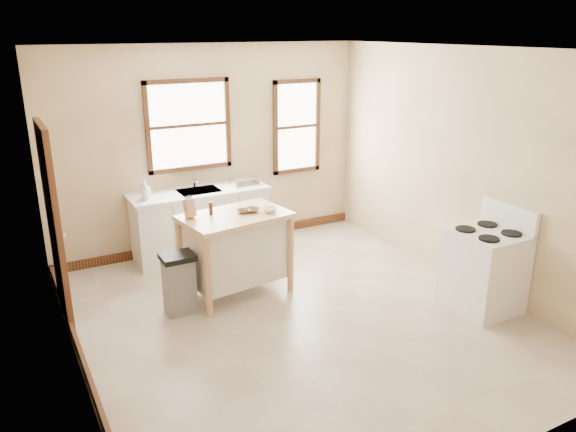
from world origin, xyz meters
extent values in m
plane|color=tan|center=(0.00, 0.00, 0.00)|extent=(5.00, 5.00, 0.00)
plane|color=white|center=(0.00, 0.00, 2.80)|extent=(5.00, 5.00, 0.00)
cube|color=beige|center=(0.00, 2.50, 1.40)|extent=(4.50, 0.04, 2.80)
cube|color=beige|center=(-2.25, 0.00, 1.40)|extent=(0.04, 5.00, 2.80)
cube|color=beige|center=(2.25, 0.00, 1.40)|extent=(0.04, 5.00, 2.80)
cube|color=#33140E|center=(-2.21, 1.30, 1.05)|extent=(0.06, 0.90, 2.10)
cube|color=#33140E|center=(0.00, 2.47, 0.06)|extent=(4.50, 0.04, 0.12)
cube|color=#33140E|center=(-2.22, 0.00, 0.06)|extent=(0.04, 5.00, 0.12)
cylinder|color=silver|center=(-0.30, 2.38, 1.03)|extent=(0.03, 0.03, 0.22)
imported|color=#B2B2B2|center=(-1.04, 2.11, 1.05)|extent=(0.11, 0.11, 0.25)
imported|color=#B2B2B2|center=(-1.00, 2.20, 1.02)|extent=(0.13, 0.13, 0.21)
cylinder|color=#421C11|center=(-0.58, 1.00, 1.05)|extent=(0.05, 0.05, 0.15)
imported|color=brown|center=(-0.23, 0.89, 0.99)|extent=(0.16, 0.16, 0.04)
imported|color=brown|center=(-0.13, 0.88, 1.00)|extent=(0.23, 0.23, 0.04)
imported|color=white|center=(0.04, 0.77, 1.00)|extent=(0.22, 0.22, 0.05)
camera|label=1|loc=(-2.69, -4.71, 2.99)|focal=35.00mm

